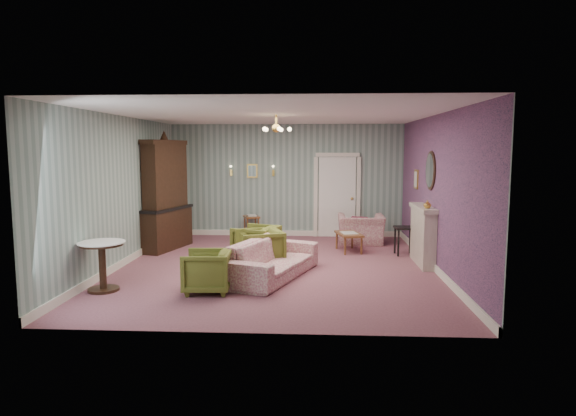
# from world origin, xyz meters

# --- Properties ---
(floor) EXTENTS (7.00, 7.00, 0.00)m
(floor) POSITION_xyz_m (0.00, 0.00, 0.00)
(floor) COLOR #8B515F
(floor) RESTS_ON ground
(ceiling) EXTENTS (7.00, 7.00, 0.00)m
(ceiling) POSITION_xyz_m (0.00, 0.00, 2.90)
(ceiling) COLOR white
(ceiling) RESTS_ON ground
(wall_back) EXTENTS (6.00, 0.00, 6.00)m
(wall_back) POSITION_xyz_m (0.00, 3.50, 1.45)
(wall_back) COLOR slate
(wall_back) RESTS_ON ground
(wall_front) EXTENTS (6.00, 0.00, 6.00)m
(wall_front) POSITION_xyz_m (0.00, -3.50, 1.45)
(wall_front) COLOR slate
(wall_front) RESTS_ON ground
(wall_left) EXTENTS (0.00, 7.00, 7.00)m
(wall_left) POSITION_xyz_m (-3.00, 0.00, 1.45)
(wall_left) COLOR slate
(wall_left) RESTS_ON ground
(wall_right) EXTENTS (0.00, 7.00, 7.00)m
(wall_right) POSITION_xyz_m (3.00, 0.00, 1.45)
(wall_right) COLOR slate
(wall_right) RESTS_ON ground
(wall_right_floral) EXTENTS (0.00, 7.00, 7.00)m
(wall_right_floral) POSITION_xyz_m (2.98, 0.00, 1.45)
(wall_right_floral) COLOR #B15887
(wall_right_floral) RESTS_ON ground
(door) EXTENTS (1.12, 0.12, 2.16)m
(door) POSITION_xyz_m (1.30, 3.46, 1.08)
(door) COLOR white
(door) RESTS_ON floor
(olive_chair_a) EXTENTS (0.71, 0.75, 0.74)m
(olive_chair_a) POSITION_xyz_m (-0.97, -1.76, 0.37)
(olive_chair_a) COLOR #606523
(olive_chair_a) RESTS_ON floor
(olive_chair_b) EXTENTS (0.99, 1.02, 0.83)m
(olive_chair_b) POSITION_xyz_m (-0.31, -0.14, 0.41)
(olive_chair_b) COLOR #606523
(olive_chair_b) RESTS_ON floor
(olive_chair_c) EXTENTS (0.97, 1.00, 0.81)m
(olive_chair_c) POSITION_xyz_m (-0.45, 0.47, 0.40)
(olive_chair_c) COLOR #606523
(olive_chair_c) RESTS_ON floor
(sofa_chintz) EXTENTS (1.42, 2.40, 0.90)m
(sofa_chintz) POSITION_xyz_m (-0.01, -0.76, 0.45)
(sofa_chintz) COLOR #9D3F5B
(sofa_chintz) RESTS_ON floor
(wingback_chair) EXTENTS (1.07, 0.70, 0.94)m
(wingback_chair) POSITION_xyz_m (1.84, 2.49, 0.47)
(wingback_chair) COLOR #9D3F5B
(wingback_chair) RESTS_ON floor
(dresser) EXTENTS (0.93, 1.66, 2.61)m
(dresser) POSITION_xyz_m (-2.65, 1.62, 1.31)
(dresser) COLOR black
(dresser) RESTS_ON floor
(fireplace) EXTENTS (0.30, 1.40, 1.16)m
(fireplace) POSITION_xyz_m (2.86, 0.40, 0.58)
(fireplace) COLOR beige
(fireplace) RESTS_ON floor
(mantel_vase) EXTENTS (0.15, 0.15, 0.15)m
(mantel_vase) POSITION_xyz_m (2.84, 0.00, 1.23)
(mantel_vase) COLOR gold
(mantel_vase) RESTS_ON fireplace
(oval_mirror) EXTENTS (0.04, 0.76, 0.84)m
(oval_mirror) POSITION_xyz_m (2.96, 0.40, 1.85)
(oval_mirror) COLOR white
(oval_mirror) RESTS_ON wall_right
(framed_print) EXTENTS (0.04, 0.34, 0.42)m
(framed_print) POSITION_xyz_m (2.97, 1.75, 1.60)
(framed_print) COLOR gold
(framed_print) RESTS_ON wall_right
(coffee_table) EXTENTS (0.63, 0.90, 0.42)m
(coffee_table) POSITION_xyz_m (1.49, 1.54, 0.21)
(coffee_table) COLOR brown
(coffee_table) RESTS_ON floor
(side_table_black) EXTENTS (0.44, 0.44, 0.62)m
(side_table_black) POSITION_xyz_m (2.65, 1.22, 0.31)
(side_table_black) COLOR black
(side_table_black) RESTS_ON floor
(pedestal_table) EXTENTS (0.92, 0.92, 0.81)m
(pedestal_table) POSITION_xyz_m (-2.65, -1.78, 0.40)
(pedestal_table) COLOR black
(pedestal_table) RESTS_ON floor
(nesting_table) EXTENTS (0.50, 0.56, 0.61)m
(nesting_table) POSITION_xyz_m (-0.89, 3.15, 0.30)
(nesting_table) COLOR brown
(nesting_table) RESTS_ON floor
(gilt_mirror_back) EXTENTS (0.28, 0.06, 0.36)m
(gilt_mirror_back) POSITION_xyz_m (-0.90, 3.46, 1.70)
(gilt_mirror_back) COLOR gold
(gilt_mirror_back) RESTS_ON wall_back
(sconce_left) EXTENTS (0.16, 0.12, 0.30)m
(sconce_left) POSITION_xyz_m (-1.45, 3.44, 1.70)
(sconce_left) COLOR gold
(sconce_left) RESTS_ON wall_back
(sconce_right) EXTENTS (0.16, 0.12, 0.30)m
(sconce_right) POSITION_xyz_m (-0.35, 3.44, 1.70)
(sconce_right) COLOR gold
(sconce_right) RESTS_ON wall_back
(chandelier) EXTENTS (0.56, 0.56, 0.36)m
(chandelier) POSITION_xyz_m (0.00, 0.00, 2.63)
(chandelier) COLOR gold
(chandelier) RESTS_ON ceiling
(burgundy_cushion) EXTENTS (0.41, 0.28, 0.39)m
(burgundy_cushion) POSITION_xyz_m (1.79, 2.34, 0.48)
(burgundy_cushion) COLOR maroon
(burgundy_cushion) RESTS_ON wingback_chair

